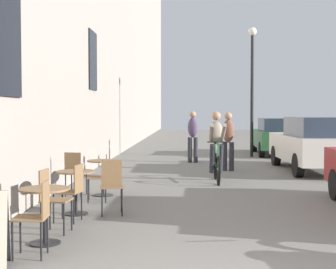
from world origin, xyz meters
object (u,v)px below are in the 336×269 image
object	(u,v)px
cafe_chair_near_toward_wall	(51,196)
pedestrian_near	(228,138)
cafe_table_far	(103,170)
pedestrian_mid	(193,134)
parked_car_third	(278,136)
parked_car_second	(316,143)
cafe_chair_near_toward_street	(37,213)
cyclist_on_bicycle	(217,148)
cafe_chair_mid_toward_wall	(112,183)
cafe_chair_mid_toward_street	(72,188)
cafe_table_near	(44,204)
cafe_table_mid	(76,183)
cafe_chair_far_toward_wall	(75,171)
street_lamp	(252,75)
cafe_chair_far_toward_street	(101,174)

from	to	relation	value
cafe_chair_near_toward_wall	pedestrian_near	world-z (taller)	pedestrian_near
cafe_table_far	pedestrian_mid	world-z (taller)	pedestrian_mid
parked_car_third	cafe_table_far	bearing A→B (deg)	-118.32
pedestrian_mid	parked_car_second	xyz separation A→B (m)	(3.50, -2.38, -0.17)
pedestrian_near	parked_car_third	size ratio (longest dim) A/B	0.41
cafe_chair_near_toward_street	cyclist_on_bicycle	size ratio (longest dim) A/B	0.51
cafe_chair_mid_toward_wall	parked_car_second	distance (m)	7.85
cafe_chair_mid_toward_street	pedestrian_near	distance (m)	7.40
cafe_table_near	pedestrian_near	world-z (taller)	pedestrian_near
cafe_table_mid	cyclist_on_bicycle	distance (m)	4.78
cafe_chair_mid_toward_wall	cafe_chair_far_toward_wall	xyz separation A→B (m)	(-1.01, 1.69, 0.00)
parked_car_third	parked_car_second	bearing A→B (deg)	-89.40
cafe_chair_far_toward_wall	cafe_chair_near_toward_wall	bearing A→B (deg)	-83.09
cafe_table_mid	parked_car_second	xyz separation A→B (m)	(5.53, 6.17, 0.29)
cyclist_on_bicycle	cafe_chair_mid_toward_wall	bearing A→B (deg)	-116.59
street_lamp	cafe_table_far	bearing A→B (deg)	-115.07
cafe_chair_near_toward_wall	pedestrian_near	bearing A→B (deg)	67.50
cafe_chair_far_toward_street	parked_car_third	distance (m)	11.80
cafe_chair_near_toward_wall	cafe_table_mid	distance (m)	1.25
cafe_chair_mid_toward_wall	cafe_table_far	bearing A→B (deg)	104.27
pedestrian_near	parked_car_third	world-z (taller)	pedestrian_near
cafe_chair_far_toward_wall	cafe_chair_mid_toward_street	bearing A→B (deg)	-77.89
cafe_chair_near_toward_wall	cyclist_on_bicycle	size ratio (longest dim) A/B	0.51
cafe_chair_far_toward_wall	pedestrian_mid	size ratio (longest dim) A/B	0.51
cafe_chair_mid_toward_street	parked_car_second	xyz separation A→B (m)	(5.46, 6.73, 0.29)
cafe_chair_near_toward_street	cafe_table_mid	distance (m)	2.41
cafe_chair_far_toward_street	street_lamp	world-z (taller)	street_lamp
cafe_table_mid	parked_car_second	size ratio (longest dim) A/B	0.16
cafe_chair_near_toward_wall	cafe_chair_far_toward_street	xyz separation A→B (m)	(0.27, 2.43, 0.00)
cafe_chair_near_toward_street	cyclist_on_bicycle	bearing A→B (deg)	68.98
cyclist_on_bicycle	street_lamp	bearing A→B (deg)	75.50
cafe_table_near	cyclist_on_bicycle	bearing A→B (deg)	66.51
cafe_chair_near_toward_street	parked_car_third	xyz separation A→B (m)	(5.38, 14.15, 0.24)
parked_car_second	cafe_chair_far_toward_street	bearing A→B (deg)	-136.83
cafe_chair_mid_toward_wall	pedestrian_mid	distance (m)	8.61
cafe_chair_far_toward_street	street_lamp	xyz separation A→B (m)	(4.09, 9.56, 2.59)
pedestrian_mid	street_lamp	xyz separation A→B (m)	(2.27, 2.19, 2.13)
cafe_chair_far_toward_street	cafe_table_far	bearing A→B (deg)	96.46
pedestrian_mid	parked_car_second	distance (m)	4.24
parked_car_third	cafe_chair_mid_toward_wall	bearing A→B (deg)	-112.73
cafe_chair_far_toward_wall	street_lamp	xyz separation A→B (m)	(4.73, 8.98, 2.59)
cafe_chair_far_toward_street	pedestrian_near	world-z (taller)	pedestrian_near
cyclist_on_bicycle	pedestrian_near	bearing A→B (deg)	77.93
cafe_chair_near_toward_wall	cafe_table_far	bearing A→B (deg)	86.34
cafe_chair_mid_toward_wall	cafe_table_mid	bearing A→B (deg)	-172.73
pedestrian_mid	cafe_table_far	bearing A→B (deg)	-105.78
cafe_table_near	cyclist_on_bicycle	xyz separation A→B (m)	(2.55, 5.86, 0.29)
cafe_chair_mid_toward_wall	cyclist_on_bicycle	size ratio (longest dim) A/B	0.51
cafe_chair_far_toward_wall	street_lamp	bearing A→B (deg)	62.23
cyclist_on_bicycle	street_lamp	size ratio (longest dim) A/B	0.36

